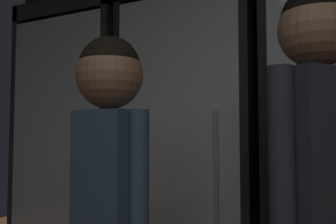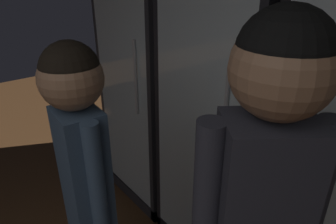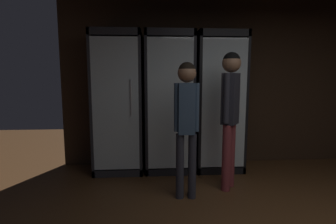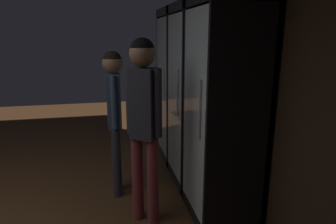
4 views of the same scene
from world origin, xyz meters
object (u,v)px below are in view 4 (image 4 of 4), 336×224
cooler_far_left (185,88)px  cooler_left (202,99)px  shopper_near (114,106)px  cooler_center (228,115)px  shopper_far (144,112)px

cooler_far_left → cooler_left: bearing=-0.0°
shopper_near → cooler_far_left: bearing=131.3°
cooler_far_left → cooler_left: size_ratio=1.00×
cooler_far_left → shopper_near: (0.89, -1.01, -0.01)m
shopper_near → cooler_left: bearing=97.2°
cooler_far_left → cooler_center: same height
cooler_left → shopper_near: (0.13, -1.01, -0.01)m
cooler_far_left → shopper_far: bearing=-27.9°
shopper_near → shopper_far: 0.63m
cooler_far_left → cooler_center: (1.52, 0.00, 0.01)m
cooler_left → shopper_far: bearing=-47.7°
cooler_left → shopper_near: size_ratio=1.31×
shopper_far → cooler_far_left: bearing=152.1°
cooler_left → shopper_near: 1.02m
cooler_far_left → cooler_center: bearing=0.0°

